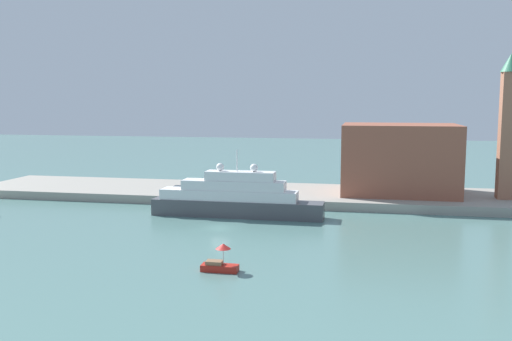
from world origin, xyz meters
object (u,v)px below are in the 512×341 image
at_px(harbor_building, 400,159).
at_px(mooring_bollard, 257,195).
at_px(bell_tower, 508,122).
at_px(person_figure, 216,188).
at_px(small_motorboat, 220,262).
at_px(large_yacht, 235,199).
at_px(parked_car, 182,190).

distance_m(harbor_building, mooring_bollard, 27.34).
xyz_separation_m(bell_tower, person_figure, (-51.18, -2.46, -12.58)).
xyz_separation_m(small_motorboat, harbor_building, (21.24, 48.34, 6.89)).
bearing_deg(large_yacht, person_figure, 116.14).
bearing_deg(harbor_building, large_yacht, -143.76).
xyz_separation_m(large_yacht, harbor_building, (26.50, 19.42, 5.00)).
distance_m(small_motorboat, parked_car, 44.44).
relative_size(harbor_building, mooring_bollard, 24.64).
xyz_separation_m(large_yacht, person_figure, (-6.98, 14.23, -0.58)).
distance_m(bell_tower, parked_car, 58.79).
bearing_deg(large_yacht, parked_car, 138.15).
bearing_deg(large_yacht, harbor_building, 36.24).
xyz_separation_m(bell_tower, mooring_bollard, (-42.32, -7.58, -12.93)).
relative_size(bell_tower, mooring_bollard, 29.81).
height_order(large_yacht, person_figure, large_yacht).
xyz_separation_m(large_yacht, mooring_bollard, (1.88, 9.11, -0.93)).
distance_m(parked_car, mooring_bollard, 15.04).
bearing_deg(mooring_bollard, bell_tower, 10.16).
relative_size(bell_tower, parked_car, 6.10).
bearing_deg(person_figure, harbor_building, 8.81).
relative_size(small_motorboat, mooring_bollard, 4.85).
bearing_deg(harbor_building, small_motorboat, -113.72).
bearing_deg(person_figure, small_motorboat, -74.16).
bearing_deg(mooring_bollard, harbor_building, 22.73).
relative_size(small_motorboat, person_figure, 2.44).
bearing_deg(bell_tower, small_motorboat, -130.49).
height_order(harbor_building, parked_car, harbor_building).
bearing_deg(small_motorboat, bell_tower, 49.51).
relative_size(small_motorboat, harbor_building, 0.20).
bearing_deg(bell_tower, person_figure, -177.25).
relative_size(large_yacht, parked_car, 6.78).
bearing_deg(small_motorboat, person_figure, 105.84).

